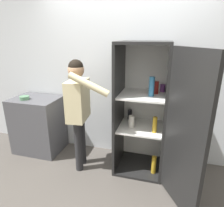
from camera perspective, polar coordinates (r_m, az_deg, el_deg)
The scene contains 6 objects.
ground_plane at distance 2.75m, azimuth -1.48°, elevation -23.61°, with size 12.00×12.00×0.00m, color #4C4742.
wall_back at distance 3.04m, azimuth 3.76°, elevation 7.70°, with size 7.00×0.06×2.55m.
refrigerator at distance 2.65m, azimuth 10.84°, elevation -2.81°, with size 1.04×1.21×1.80m.
person at distance 2.73m, azimuth -9.55°, elevation 0.23°, with size 0.64×0.54×1.58m.
counter at distance 3.55m, azimuth -20.28°, elevation -5.65°, with size 0.74×0.57×0.92m.
bowl at distance 3.39m, azimuth -23.73°, elevation 1.50°, with size 0.14×0.14×0.05m.
Camera 1 is at (0.61, -1.94, 1.86)m, focal length 32.00 mm.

